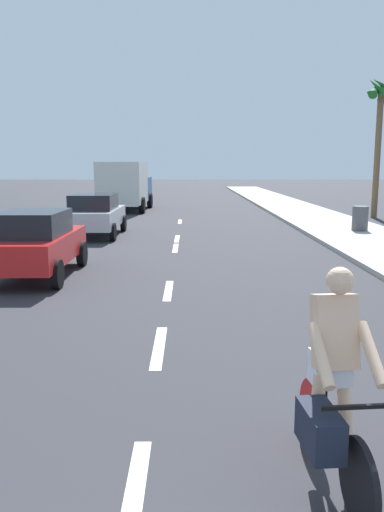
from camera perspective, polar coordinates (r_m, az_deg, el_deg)
name	(u,v)px	position (r m, az deg, el deg)	size (l,w,h in m)	color
ground_plane	(178,232)	(20.65, -1.53, 2.66)	(160.00, 160.00, 0.00)	#2D2D33
sidewalk_strip	(332,225)	(23.47, 15.12, 3.36)	(3.60, 80.00, 0.14)	#B2ADA3
lane_stripe_1	(133,502)	(4.51, -6.50, -25.29)	(0.16, 1.80, 0.01)	white
lane_stripe_2	(159,347)	(7.67, -3.64, -9.90)	(0.16, 1.80, 0.01)	white
lane_stripe_3	(168,290)	(10.98, -2.61, -3.79)	(0.16, 1.80, 0.01)	white
lane_stripe_4	(176,248)	(16.60, -1.82, 0.89)	(0.16, 1.80, 0.01)	white
lane_stripe_5	(177,239)	(18.71, -1.65, 1.91)	(0.16, 1.80, 0.01)	white
lane_stripe_6	(180,222)	(24.49, -1.34, 3.80)	(0.16, 1.80, 0.01)	white
cyclist	(331,389)	(4.43, 15.05, -13.98)	(0.65, 1.71, 1.82)	black
parked_car_red	(35,242)	(12.72, -16.85, 1.49)	(1.79, 3.82, 1.57)	red
parked_car_silver	(95,214)	(19.72, -10.61, 4.60)	(1.92, 4.09, 1.57)	#B7BABF
delivery_truck	(125,185)	(30.75, -7.36, 7.77)	(2.85, 6.32, 2.80)	#23478C
palm_tree_far	(381,106)	(27.97, 20.02, 15.22)	(1.79, 1.76, 7.07)	brown
trash_bin_far	(360,218)	(20.93, 17.99, 3.95)	(0.60, 0.60, 0.94)	#47474C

